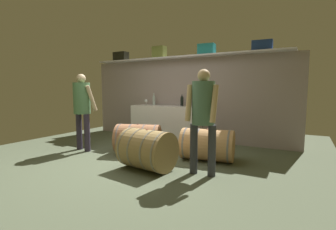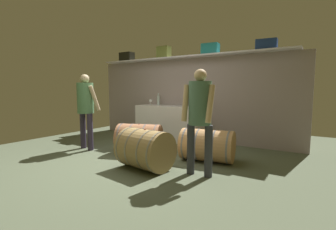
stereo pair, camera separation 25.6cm
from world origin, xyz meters
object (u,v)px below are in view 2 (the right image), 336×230
at_px(wine_barrel_far, 207,145).
at_px(wine_barrel_flank, 145,149).
at_px(work_cabinet, 169,123).
at_px(toolcase_olive, 164,52).
at_px(toolcase_navy, 267,45).
at_px(wine_glass, 151,101).
at_px(toolcase_teal, 210,49).
at_px(toolcase_black, 127,57).
at_px(wine_barrel_near, 139,139).
at_px(wine_bottle_clear, 158,100).
at_px(wine_bottle_dark, 186,101).
at_px(visitor_tasting, 200,111).
at_px(winemaker_pouring, 86,104).

relative_size(wine_barrel_far, wine_barrel_flank, 1.12).
bearing_deg(work_cabinet, toolcase_olive, 145.98).
bearing_deg(toolcase_navy, toolcase_olive, 176.99).
bearing_deg(wine_glass, toolcase_teal, 8.79).
bearing_deg(toolcase_olive, wine_glass, -136.39).
bearing_deg(toolcase_black, wine_barrel_far, -23.43).
distance_m(toolcase_black, wine_barrel_near, 2.98).
relative_size(wine_bottle_clear, wine_bottle_dark, 1.10).
relative_size(wine_glass, wine_barrel_flank, 0.17).
bearing_deg(wine_bottle_clear, toolcase_black, 177.16).
height_order(wine_barrel_near, visitor_tasting, visitor_tasting).
bearing_deg(visitor_tasting, toolcase_teal, -73.06).
xyz_separation_m(wine_bottle_dark, wine_barrel_far, (1.13, -1.32, -0.70)).
relative_size(toolcase_teal, work_cabinet, 0.22).
distance_m(wine_barrel_far, wine_barrel_flank, 1.13).
relative_size(toolcase_teal, wine_barrel_far, 0.39).
distance_m(toolcase_olive, toolcase_navy, 2.46).
xyz_separation_m(toolcase_navy, winemaker_pouring, (-3.15, -1.91, -1.19)).
bearing_deg(wine_barrel_near, wine_barrel_far, -10.90).
bearing_deg(wine_bottle_dark, winemaker_pouring, -126.30).
height_order(work_cabinet, wine_bottle_dark, wine_bottle_dark).
height_order(wine_bottle_clear, wine_barrel_flank, wine_bottle_clear).
height_order(toolcase_navy, work_cabinet, toolcase_navy).
height_order(toolcase_black, visitor_tasting, toolcase_black).
xyz_separation_m(toolcase_teal, wine_bottle_clear, (-1.39, -0.05, -1.18)).
height_order(wine_bottle_dark, visitor_tasting, visitor_tasting).
height_order(wine_barrel_near, wine_barrel_far, wine_barrel_near).
relative_size(wine_barrel_far, visitor_tasting, 0.63).
bearing_deg(toolcase_teal, work_cabinet, -172.03).
height_order(toolcase_navy, wine_barrel_flank, toolcase_navy).
bearing_deg(winemaker_pouring, toolcase_black, 115.25).
xyz_separation_m(toolcase_navy, wine_barrel_flank, (-1.32, -2.28, -1.83)).
bearing_deg(toolcase_olive, toolcase_navy, 1.29).
distance_m(wine_bottle_dark, wine_glass, 0.94).
xyz_separation_m(toolcase_teal, wine_barrel_near, (-0.80, -1.58, -1.87)).
distance_m(wine_bottle_dark, wine_barrel_far, 1.87).
height_order(toolcase_black, wine_barrel_flank, toolcase_black).
bearing_deg(toolcase_black, work_cabinet, -6.31).
distance_m(work_cabinet, winemaker_pouring, 2.05).
distance_m(wine_glass, wine_barrel_near, 1.67).
relative_size(toolcase_navy, wine_bottle_clear, 1.31).
xyz_separation_m(wine_glass, visitor_tasting, (2.25, -1.87, -0.01)).
xyz_separation_m(toolcase_navy, work_cabinet, (-2.17, -0.19, -1.72)).
bearing_deg(toolcase_navy, wine_bottle_dark, 178.79).
height_order(toolcase_navy, wine_bottle_dark, toolcase_navy).
bearing_deg(winemaker_pouring, toolcase_teal, 53.54).
height_order(work_cabinet, wine_barrel_near, work_cabinet).
xyz_separation_m(toolcase_olive, visitor_tasting, (1.99, -2.10, -1.24)).
distance_m(toolcase_black, work_cabinet, 2.32).
relative_size(wine_bottle_clear, wine_barrel_flank, 0.35).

